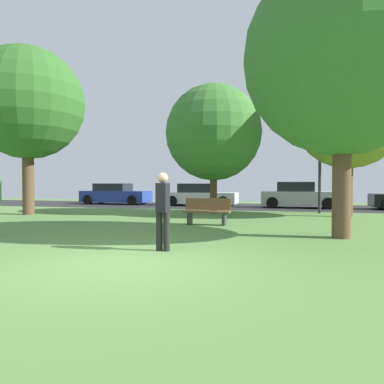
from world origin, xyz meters
The scene contains 12 objects.
ground_plane centered at (0.00, 0.00, 0.00)m, with size 44.00×44.00×0.00m, color #5B8442.
road_strip centered at (0.00, 16.00, 0.00)m, with size 44.00×6.40×0.01m, color #28282B.
maple_tree_near centered at (-8.50, 8.10, 5.00)m, with size 5.01×5.01×7.53m.
oak_tree_left centered at (5.34, 10.68, 4.31)m, with size 4.58×4.58×6.61m.
maple_tree_far centered at (-0.52, 10.85, 3.78)m, with size 4.49×4.49×6.03m.
oak_tree_right centered at (4.20, 4.25, 4.67)m, with size 5.10×5.10×7.23m.
person_walking centered at (0.30, 1.39, 0.91)m, with size 0.30×0.32×1.66m.
parked_car_blue centered at (-8.34, 16.35, 0.64)m, with size 4.53×2.04×1.39m.
parked_car_white centered at (-2.46, 16.17, 0.63)m, with size 4.50×2.03×1.39m.
parked_car_silver centered at (3.45, 15.72, 0.68)m, with size 4.19×1.99×1.49m.
park_bench centered at (0.18, 6.32, 0.46)m, with size 1.60×0.45×0.90m.
street_lamp_post centered at (4.31, 12.20, 2.25)m, with size 0.14×0.14×4.50m, color #2D2D33.
Camera 1 is at (2.84, -5.80, 1.44)m, focal length 33.83 mm.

